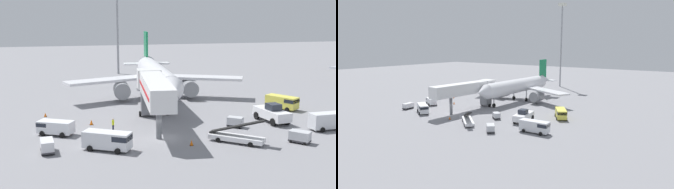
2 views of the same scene
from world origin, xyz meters
The scene contains 16 objects.
ground_plane centered at (0.00, 0.00, 0.00)m, with size 300.00×300.00×0.00m, color gray.
airplane_at_gate centered at (4.03, 22.75, 4.30)m, with size 31.96×34.06×11.45m.
jet_bridge centered at (0.22, 5.36, 5.22)m, with size 4.86×18.75×7.00m.
pushback_tug centered at (16.99, 4.20, 1.25)m, with size 3.36×6.52×2.71m.
belt_loader_truck centered at (8.42, -3.72, 0.76)m, with size 6.25×5.70×3.17m.
service_van_outer_left centered at (-12.75, 4.59, 1.05)m, with size 4.86×3.76×1.82m.
service_van_mid_left centered at (22.37, 11.13, 1.22)m, with size 4.38×5.37×2.13m.
service_van_far_center centered at (22.82, -1.15, 1.30)m, with size 5.67×2.28×2.29m.
service_van_rear_left centered at (-6.69, -3.07, 1.23)m, with size 5.68×4.39×2.14m.
baggage_cart_far_right centered at (15.74, -5.49, 0.80)m, with size 2.64×2.72×1.44m.
baggage_cart_rear_right centered at (-13.39, -2.35, 0.82)m, with size 1.66×2.82×1.47m.
baggage_cart_far_left centered at (10.88, 2.75, 0.78)m, with size 2.44×2.30×1.41m.
ground_crew_worker_foreground centered at (-5.37, 4.82, 0.87)m, with size 0.37×0.37×1.64m.
safety_cone_alpha centered at (-8.01, 8.45, 0.38)m, with size 0.50×0.50×0.76m.
safety_cone_bravo centered at (2.91, -3.55, 0.34)m, with size 0.45×0.45×0.69m.
safety_cone_charlie centered at (-14.44, 14.62, 0.32)m, with size 0.43×0.43×0.66m.
Camera 1 is at (-10.52, -48.85, 15.32)m, focal length 45.09 mm.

